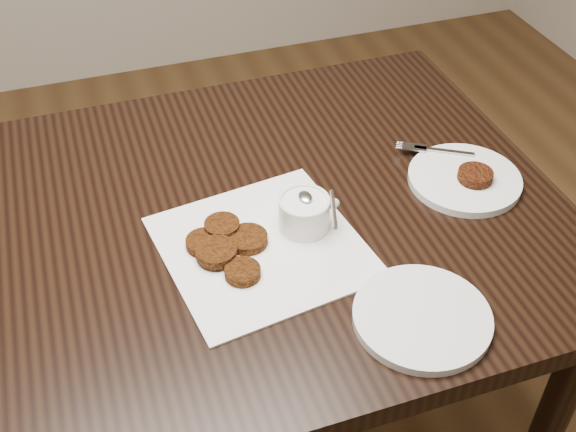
# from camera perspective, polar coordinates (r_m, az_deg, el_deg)

# --- Properties ---
(table) EXTENTS (1.35, 0.86, 0.75)m
(table) POSITION_cam_1_polar(r_m,az_deg,el_deg) (1.49, -7.36, -11.83)
(table) COLOR black
(table) RESTS_ON floor
(napkin) EXTENTS (0.35, 0.35, 0.00)m
(napkin) POSITION_cam_1_polar(r_m,az_deg,el_deg) (1.16, -2.08, -2.50)
(napkin) COLOR white
(napkin) RESTS_ON table
(sauce_ramekin) EXTENTS (0.12, 0.12, 0.12)m
(sauce_ramekin) POSITION_cam_1_polar(r_m,az_deg,el_deg) (1.16, 1.32, 1.39)
(sauce_ramekin) COLOR white
(sauce_ramekin) RESTS_ON napkin
(patty_cluster) EXTENTS (0.28, 0.28, 0.02)m
(patty_cluster) POSITION_cam_1_polar(r_m,az_deg,el_deg) (1.15, -5.07, -2.27)
(patty_cluster) COLOR #61300C
(patty_cluster) RESTS_ON napkin
(plate_with_patty) EXTENTS (0.28, 0.28, 0.03)m
(plate_with_patty) POSITION_cam_1_polar(r_m,az_deg,el_deg) (1.32, 14.01, 3.16)
(plate_with_patty) COLOR white
(plate_with_patty) RESTS_ON table
(plate_empty) EXTENTS (0.26, 0.26, 0.01)m
(plate_empty) POSITION_cam_1_polar(r_m,az_deg,el_deg) (1.07, 10.69, -7.98)
(plate_empty) COLOR silver
(plate_empty) RESTS_ON table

